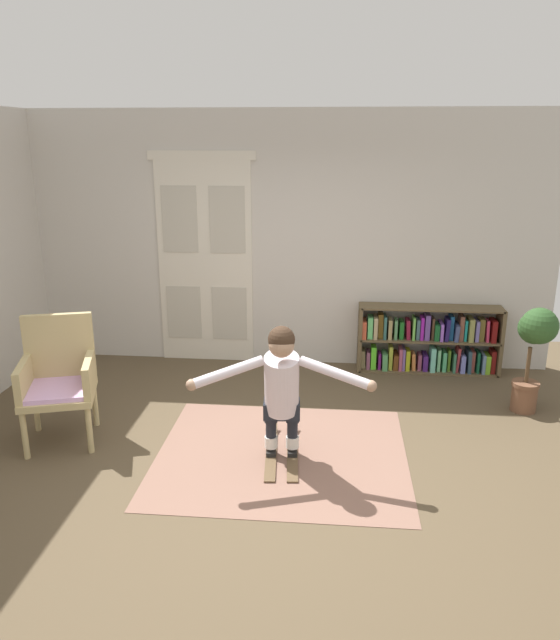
% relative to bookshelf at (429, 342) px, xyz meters
% --- Properties ---
extents(ground_plane, '(7.20, 7.20, 0.00)m').
position_rel_bookshelf_xyz_m(ground_plane, '(-1.62, -2.39, -0.35)').
color(ground_plane, brown).
extents(back_wall, '(6.00, 0.10, 2.90)m').
position_rel_bookshelf_xyz_m(back_wall, '(-1.62, 0.21, 1.10)').
color(back_wall, beige).
rests_on(back_wall, ground).
extents(double_door, '(1.22, 0.05, 2.45)m').
position_rel_bookshelf_xyz_m(double_door, '(-2.59, 0.16, 0.88)').
color(double_door, beige).
rests_on(double_door, ground).
extents(rug, '(2.11, 1.87, 0.01)m').
position_rel_bookshelf_xyz_m(rug, '(-1.49, -2.09, -0.35)').
color(rug, '#846051').
rests_on(rug, ground).
extents(bookshelf, '(1.60, 0.30, 0.77)m').
position_rel_bookshelf_xyz_m(bookshelf, '(0.00, 0.00, 0.00)').
color(bookshelf, brown).
rests_on(bookshelf, ground).
extents(wicker_chair, '(0.75, 0.75, 1.10)m').
position_rel_bookshelf_xyz_m(wicker_chair, '(-3.47, -1.95, 0.23)').
color(wicker_chair, tan).
rests_on(wicker_chair, ground).
extents(potted_plant, '(0.37, 0.40, 1.05)m').
position_rel_bookshelf_xyz_m(potted_plant, '(0.84, -0.96, 0.38)').
color(potted_plant, brown).
rests_on(potted_plant, ground).
extents(skis_pair, '(0.34, 0.94, 0.07)m').
position_rel_bookshelf_xyz_m(skis_pair, '(-1.49, -2.06, -0.33)').
color(skis_pair, brown).
rests_on(skis_pair, rug).
extents(person_skier, '(1.45, 0.59, 1.14)m').
position_rel_bookshelf_xyz_m(person_skier, '(-1.48, -2.21, 0.36)').
color(person_skier, white).
rests_on(person_skier, skis_pair).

